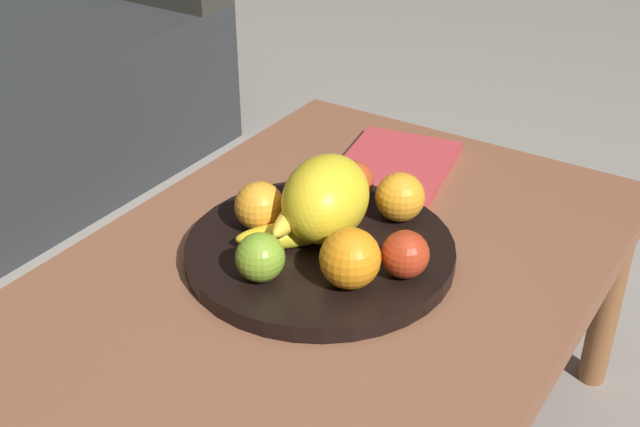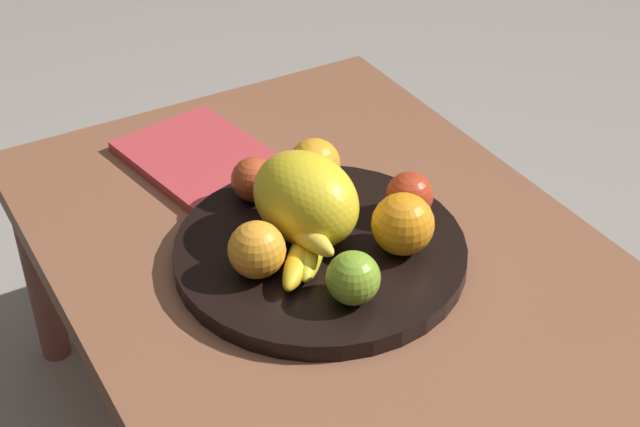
{
  "view_description": "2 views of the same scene",
  "coord_description": "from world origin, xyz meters",
  "px_view_note": "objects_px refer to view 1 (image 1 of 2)",
  "views": [
    {
      "loc": [
        -0.81,
        -0.52,
        1.08
      ],
      "look_at": [
        0.03,
        0.02,
        0.48
      ],
      "focal_mm": 46.63,
      "sensor_mm": 36.0,
      "label": 1
    },
    {
      "loc": [
        -0.81,
        0.51,
        1.19
      ],
      "look_at": [
        0.03,
        0.02,
        0.48
      ],
      "focal_mm": 52.72,
      "sensor_mm": 36.0,
      "label": 2
    }
  ],
  "objects_px": {
    "apple_front": "(405,254)",
    "melon_large_front": "(326,198)",
    "apple_right": "(354,181)",
    "orange_right": "(400,197)",
    "coffee_table": "(319,298)",
    "fruit_bowl": "(320,251)",
    "orange_left": "(350,258)",
    "banana_bunch": "(296,226)",
    "apple_left": "(260,257)",
    "orange_front": "(260,206)",
    "magazine": "(394,167)"
  },
  "relations": [
    {
      "from": "fruit_bowl",
      "to": "orange_left",
      "type": "height_order",
      "value": "orange_left"
    },
    {
      "from": "coffee_table",
      "to": "banana_bunch",
      "type": "relative_size",
      "value": 6.32
    },
    {
      "from": "orange_left",
      "to": "apple_right",
      "type": "bearing_deg",
      "value": 29.43
    },
    {
      "from": "melon_large_front",
      "to": "orange_front",
      "type": "xyz_separation_m",
      "value": [
        -0.04,
        0.09,
        -0.02
      ]
    },
    {
      "from": "orange_left",
      "to": "magazine",
      "type": "xyz_separation_m",
      "value": [
        0.36,
        0.13,
        -0.06
      ]
    },
    {
      "from": "fruit_bowl",
      "to": "orange_left",
      "type": "distance_m",
      "value": 0.12
    },
    {
      "from": "fruit_bowl",
      "to": "magazine",
      "type": "distance_m",
      "value": 0.3
    },
    {
      "from": "apple_left",
      "to": "banana_bunch",
      "type": "relative_size",
      "value": 0.41
    },
    {
      "from": "apple_front",
      "to": "banana_bunch",
      "type": "height_order",
      "value": "apple_front"
    },
    {
      "from": "orange_right",
      "to": "apple_front",
      "type": "height_order",
      "value": "orange_right"
    },
    {
      "from": "coffee_table",
      "to": "fruit_bowl",
      "type": "distance_m",
      "value": 0.07
    },
    {
      "from": "melon_large_front",
      "to": "orange_front",
      "type": "bearing_deg",
      "value": 112.22
    },
    {
      "from": "orange_right",
      "to": "coffee_table",
      "type": "bearing_deg",
      "value": 164.73
    },
    {
      "from": "orange_front",
      "to": "apple_right",
      "type": "xyz_separation_m",
      "value": [
        0.15,
        -0.07,
        -0.01
      ]
    },
    {
      "from": "apple_left",
      "to": "coffee_table",
      "type": "bearing_deg",
      "value": -25.9
    },
    {
      "from": "orange_front",
      "to": "apple_front",
      "type": "height_order",
      "value": "orange_front"
    },
    {
      "from": "coffee_table",
      "to": "apple_right",
      "type": "distance_m",
      "value": 0.2
    },
    {
      "from": "orange_left",
      "to": "orange_right",
      "type": "relative_size",
      "value": 1.11
    },
    {
      "from": "apple_left",
      "to": "apple_right",
      "type": "xyz_separation_m",
      "value": [
        0.25,
        0.01,
        -0.0
      ]
    },
    {
      "from": "melon_large_front",
      "to": "orange_right",
      "type": "bearing_deg",
      "value": -35.2
    },
    {
      "from": "fruit_bowl",
      "to": "apple_front",
      "type": "bearing_deg",
      "value": -91.59
    },
    {
      "from": "apple_front",
      "to": "apple_right",
      "type": "xyz_separation_m",
      "value": [
        0.14,
        0.16,
        -0.0
      ]
    },
    {
      "from": "apple_front",
      "to": "banana_bunch",
      "type": "relative_size",
      "value": 0.4
    },
    {
      "from": "apple_right",
      "to": "apple_left",
      "type": "bearing_deg",
      "value": -178.58
    },
    {
      "from": "coffee_table",
      "to": "orange_left",
      "type": "distance_m",
      "value": 0.13
    },
    {
      "from": "melon_large_front",
      "to": "magazine",
      "type": "height_order",
      "value": "melon_large_front"
    },
    {
      "from": "orange_right",
      "to": "apple_left",
      "type": "relative_size",
      "value": 1.11
    },
    {
      "from": "melon_large_front",
      "to": "apple_right",
      "type": "relative_size",
      "value": 2.52
    },
    {
      "from": "orange_front",
      "to": "magazine",
      "type": "distance_m",
      "value": 0.32
    },
    {
      "from": "melon_large_front",
      "to": "apple_right",
      "type": "distance_m",
      "value": 0.12
    },
    {
      "from": "banana_bunch",
      "to": "apple_right",
      "type": "bearing_deg",
      "value": -1.95
    },
    {
      "from": "orange_front",
      "to": "apple_left",
      "type": "bearing_deg",
      "value": -143.33
    },
    {
      "from": "orange_left",
      "to": "banana_bunch",
      "type": "height_order",
      "value": "orange_left"
    },
    {
      "from": "orange_left",
      "to": "orange_right",
      "type": "height_order",
      "value": "orange_left"
    },
    {
      "from": "orange_left",
      "to": "apple_right",
      "type": "relative_size",
      "value": 1.3
    },
    {
      "from": "coffee_table",
      "to": "orange_front",
      "type": "xyz_separation_m",
      "value": [
        0.02,
        0.12,
        0.1
      ]
    },
    {
      "from": "apple_right",
      "to": "magazine",
      "type": "relative_size",
      "value": 0.25
    },
    {
      "from": "melon_large_front",
      "to": "orange_front",
      "type": "height_order",
      "value": "melon_large_front"
    },
    {
      "from": "orange_right",
      "to": "apple_front",
      "type": "relative_size",
      "value": 1.13
    },
    {
      "from": "orange_left",
      "to": "magazine",
      "type": "height_order",
      "value": "orange_left"
    },
    {
      "from": "orange_left",
      "to": "apple_front",
      "type": "bearing_deg",
      "value": -40.89
    },
    {
      "from": "apple_front",
      "to": "apple_right",
      "type": "height_order",
      "value": "apple_front"
    },
    {
      "from": "fruit_bowl",
      "to": "melon_large_front",
      "type": "bearing_deg",
      "value": 15.04
    },
    {
      "from": "orange_right",
      "to": "apple_right",
      "type": "height_order",
      "value": "orange_right"
    },
    {
      "from": "apple_right",
      "to": "fruit_bowl",
      "type": "bearing_deg",
      "value": -169.15
    },
    {
      "from": "orange_left",
      "to": "coffee_table",
      "type": "bearing_deg",
      "value": 66.63
    },
    {
      "from": "apple_front",
      "to": "melon_large_front",
      "type": "bearing_deg",
      "value": 78.51
    },
    {
      "from": "apple_front",
      "to": "apple_right",
      "type": "bearing_deg",
      "value": 49.01
    },
    {
      "from": "orange_right",
      "to": "apple_front",
      "type": "xyz_separation_m",
      "value": [
        -0.13,
        -0.08,
        -0.0
      ]
    },
    {
      "from": "orange_left",
      "to": "banana_bunch",
      "type": "distance_m",
      "value": 0.13
    }
  ]
}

